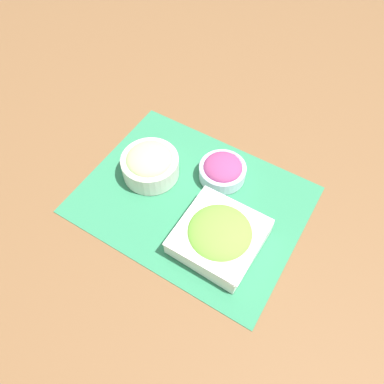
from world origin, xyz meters
name	(u,v)px	position (x,y,z in m)	size (l,w,h in m)	color
ground_plane	(192,200)	(0.00, 0.00, 0.00)	(3.00, 3.00, 0.00)	brown
placemat	(192,199)	(0.00, 0.00, 0.00)	(0.53, 0.41, 0.00)	#2D7A51
lettuce_bowl	(219,235)	(0.11, -0.07, 0.04)	(0.18, 0.18, 0.07)	white
cucumber_bowl	(150,163)	(-0.13, 0.01, 0.04)	(0.14, 0.14, 0.08)	silver
onion_bowl	(223,170)	(0.03, 0.10, 0.03)	(0.12, 0.12, 0.06)	silver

